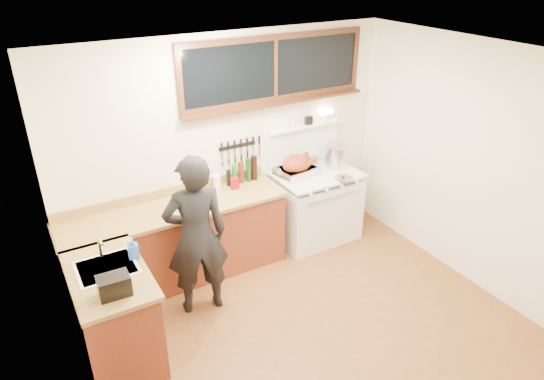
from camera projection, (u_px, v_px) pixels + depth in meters
ground_plane at (311, 330)px, 4.78m from camera, size 4.00×3.50×0.02m
room_shell at (318, 177)px, 4.03m from camera, size 4.10×3.60×2.65m
counter_back at (178, 242)px, 5.33m from camera, size 2.44×0.64×1.00m
counter_left at (114, 314)px, 4.29m from camera, size 0.64×1.09×0.90m
sink_unit at (107, 273)px, 4.18m from camera, size 0.50×0.45×0.37m
vintage_stove at (315, 204)px, 6.10m from camera, size 1.02×0.74×1.58m
back_window at (276, 76)px, 5.44m from camera, size 2.32×0.13×0.77m
left_doorway at (98, 363)px, 2.97m from camera, size 0.02×1.04×2.17m
knife_strip at (239, 147)px, 5.58m from camera, size 0.52×0.03×0.28m
man at (196, 236)px, 4.70m from camera, size 0.68×0.51×1.71m
soap_bottle at (133, 248)px, 4.25m from camera, size 0.10×0.11×0.21m
toaster at (114, 286)px, 3.81m from camera, size 0.25×0.18×0.17m
cutting_board at (191, 205)px, 5.06m from camera, size 0.47×0.42×0.14m
roast_turkey at (297, 167)px, 5.82m from camera, size 0.52×0.41×0.26m
stockpot at (337, 156)px, 6.03m from camera, size 0.34×0.34×0.27m
saucepan at (312, 159)px, 6.12m from camera, size 0.22×0.30×0.13m
pot_lid at (343, 178)px, 5.74m from camera, size 0.29×0.29×0.04m
coffee_tin at (235, 183)px, 5.50m from camera, size 0.10×0.09×0.13m
pitcher at (217, 182)px, 5.49m from camera, size 0.11×0.11×0.16m
bottle_cluster at (244, 171)px, 5.63m from camera, size 0.39×0.07×0.30m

